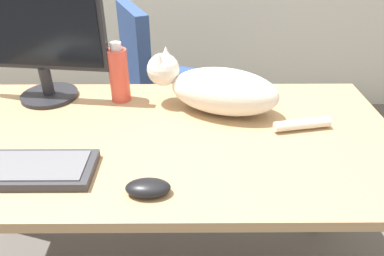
# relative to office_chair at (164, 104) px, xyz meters

# --- Properties ---
(desk) EXTENTS (1.53, 0.73, 0.72)m
(desk) POSITION_rel_office_chair_xyz_m (0.01, -0.79, 0.22)
(desk) COLOR tan
(desk) RESTS_ON ground_plane
(office_chair) EXTENTS (0.51, 0.49, 0.93)m
(office_chair) POSITION_rel_office_chair_xyz_m (0.00, 0.00, 0.00)
(office_chair) COLOR black
(office_chair) RESTS_ON ground_plane
(monitor) EXTENTS (0.48, 0.20, 0.42)m
(monitor) POSITION_rel_office_chair_xyz_m (-0.37, -0.54, 0.54)
(monitor) COLOR #232328
(monitor) RESTS_ON desk
(keyboard) EXTENTS (0.44, 0.15, 0.03)m
(keyboard) POSITION_rel_office_chair_xyz_m (-0.33, -0.98, 0.33)
(keyboard) COLOR #333338
(keyboard) RESTS_ON desk
(cat) EXTENTS (0.58, 0.29, 0.20)m
(cat) POSITION_rel_office_chair_xyz_m (0.23, -0.64, 0.40)
(cat) COLOR silver
(cat) RESTS_ON desk
(computer_mouse) EXTENTS (0.11, 0.06, 0.04)m
(computer_mouse) POSITION_rel_office_chair_xyz_m (0.04, -1.06, 0.33)
(computer_mouse) COLOR black
(computer_mouse) RESTS_ON desk
(water_bottle) EXTENTS (0.07, 0.07, 0.21)m
(water_bottle) POSITION_rel_office_chair_xyz_m (-0.11, -0.56, 0.41)
(water_bottle) COLOR #D84C3D
(water_bottle) RESTS_ON desk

